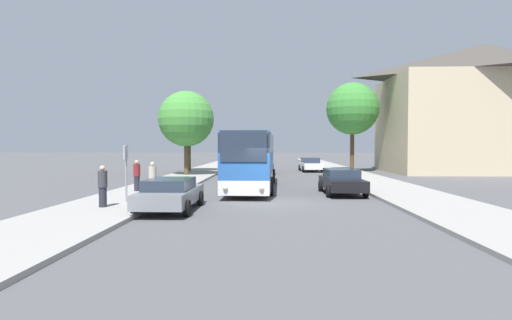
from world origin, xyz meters
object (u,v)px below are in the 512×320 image
at_px(bus_middle, 259,155).
at_px(pedestrian_walking_back, 137,175).
at_px(tree_left_near, 189,116).
at_px(tree_right_near, 352,109).
at_px(parked_car_right_near, 342,181).
at_px(parked_car_right_far, 310,164).
at_px(tree_left_far, 186,119).
at_px(bus_stop_sign, 126,166).
at_px(pedestrian_waiting_near, 153,179).
at_px(parked_car_left_curb, 170,193).
at_px(pedestrian_waiting_far, 103,186).
at_px(bus_front, 252,159).

height_order(bus_middle, pedestrian_walking_back, bus_middle).
xyz_separation_m(tree_left_near, tree_right_near, (16.15, 1.69, 0.84)).
bearing_deg(parked_car_right_near, parked_car_right_far, -91.83).
xyz_separation_m(bus_middle, tree_left_far, (-6.02, -5.69, 3.21)).
relative_size(bus_stop_sign, pedestrian_waiting_near, 1.49).
distance_m(parked_car_right_far, pedestrian_waiting_near, 24.18).
bearing_deg(tree_right_near, pedestrian_walking_back, -129.28).
distance_m(parked_car_right_near, bus_stop_sign, 11.09).
xyz_separation_m(parked_car_left_curb, parked_car_right_near, (7.82, 5.79, 0.02)).
distance_m(parked_car_right_far, tree_left_near, 13.20).
xyz_separation_m(parked_car_left_curb, pedestrian_walking_back, (-3.26, 5.63, 0.30)).
distance_m(bus_stop_sign, pedestrian_waiting_near, 2.14).
xyz_separation_m(bus_stop_sign, tree_left_near, (-1.70, 21.58, 3.78)).
relative_size(parked_car_left_curb, pedestrian_waiting_far, 2.73).
bearing_deg(pedestrian_walking_back, bus_front, -22.22).
relative_size(bus_middle, tree_right_near, 1.28).
distance_m(parked_car_left_curb, tree_left_far, 18.92).
xyz_separation_m(parked_car_right_far, tree_left_far, (-11.31, -7.14, 4.17)).
bearing_deg(bus_front, pedestrian_waiting_near, -129.44).
distance_m(tree_left_near, tree_left_far, 4.77).
xyz_separation_m(pedestrian_waiting_far, pedestrian_walking_back, (-0.56, 5.74, 0.01)).
relative_size(parked_car_right_far, tree_left_near, 0.61).
xyz_separation_m(pedestrian_waiting_far, tree_left_far, (-0.48, 18.27, 3.93)).
distance_m(pedestrian_waiting_far, pedestrian_walking_back, 5.76).
height_order(parked_car_right_far, tree_left_far, tree_left_far).
distance_m(parked_car_right_near, pedestrian_waiting_far, 12.07).
height_order(bus_front, parked_car_right_far, bus_front).
height_order(bus_middle, parked_car_left_curb, bus_middle).
bearing_deg(tree_left_near, bus_front, -64.57).
distance_m(bus_middle, tree_right_near, 10.47).
height_order(parked_car_right_near, bus_stop_sign, bus_stop_sign).
distance_m(bus_middle, tree_left_far, 8.88).
bearing_deg(bus_middle, bus_stop_sign, -103.52).
bearing_deg(bus_front, tree_left_far, 123.39).
bearing_deg(tree_left_far, pedestrian_waiting_far, -88.49).
height_order(parked_car_right_near, pedestrian_waiting_near, pedestrian_waiting_near).
relative_size(pedestrian_walking_back, tree_right_near, 0.19).
bearing_deg(bus_middle, parked_car_right_near, -75.42).
height_order(bus_front, parked_car_left_curb, bus_front).
bearing_deg(bus_middle, tree_left_far, -137.44).
bearing_deg(parked_car_left_curb, parked_car_right_far, 72.14).
relative_size(parked_car_right_far, pedestrian_waiting_near, 2.78).
bearing_deg(tree_right_near, parked_car_right_near, -103.16).
bearing_deg(bus_middle, parked_car_left_curb, -97.63).
bearing_deg(tree_left_near, tree_right_near, 5.97).
relative_size(bus_middle, parked_car_left_curb, 2.47).
height_order(bus_stop_sign, pedestrian_waiting_far, bus_stop_sign).
height_order(parked_car_right_near, parked_car_right_far, parked_car_right_far).
bearing_deg(tree_right_near, parked_car_right_far, 169.22).
distance_m(bus_stop_sign, pedestrian_walking_back, 4.54).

